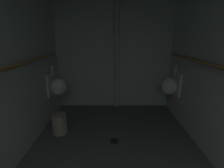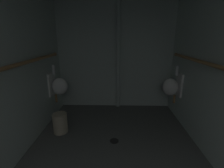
{
  "view_description": "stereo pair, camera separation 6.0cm",
  "coord_description": "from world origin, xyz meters",
  "views": [
    {
      "loc": [
        -0.04,
        0.26,
        1.57
      ],
      "look_at": [
        -0.03,
        2.37,
        0.94
      ],
      "focal_mm": 25.44,
      "sensor_mm": 36.0,
      "label": 1
    },
    {
      "loc": [
        0.02,
        0.26,
        1.57
      ],
      "look_at": [
        -0.03,
        2.37,
        0.94
      ],
      "focal_mm": 25.44,
      "sensor_mm": 36.0,
      "label": 2
    }
  ],
  "objects": [
    {
      "name": "waste_bin",
      "position": [
        -0.92,
        2.62,
        0.17
      ],
      "size": [
        0.24,
        0.24,
        0.34
      ],
      "primitive_type": "cylinder",
      "color": "#9E937A",
      "rests_on": "ground"
    },
    {
      "name": "supply_pipe_left",
      "position": [
        -1.19,
        1.86,
        1.24
      ],
      "size": [
        0.06,
        3.14,
        0.06
      ],
      "color": "#9E7042"
    },
    {
      "name": "standpipe_back_wall",
      "position": [
        0.06,
        3.67,
        1.21
      ],
      "size": [
        0.09,
        0.09,
        2.37
      ],
      "primitive_type": "cylinder",
      "color": "#AFBEB6",
      "rests_on": "ground"
    },
    {
      "name": "floor_drain",
      "position": [
        0.0,
        2.39,
        0.0
      ],
      "size": [
        0.14,
        0.14,
        0.01
      ],
      "primitive_type": "cylinder",
      "color": "black",
      "rests_on": "ground"
    },
    {
      "name": "urinal_left_mid",
      "position": [
        -1.1,
        3.2,
        0.65
      ],
      "size": [
        0.32,
        0.3,
        0.76
      ],
      "color": "white"
    },
    {
      "name": "wall_back",
      "position": [
        0.0,
        3.78,
        1.21
      ],
      "size": [
        2.62,
        0.06,
        2.42
      ],
      "primitive_type": "cube",
      "color": "#AFBEB6",
      "rests_on": "ground"
    },
    {
      "name": "urinal_right_mid",
      "position": [
        1.1,
        3.22,
        0.65
      ],
      "size": [
        0.32,
        0.3,
        0.76
      ],
      "color": "white"
    }
  ]
}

